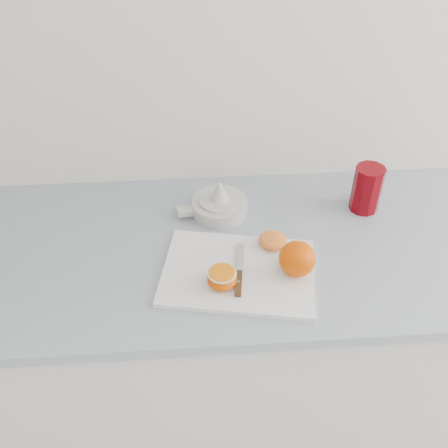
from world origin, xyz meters
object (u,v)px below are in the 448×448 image
Objects in this scene: citrus_juicer at (219,204)px; half_orange at (222,278)px; red_tumbler at (366,190)px; cutting_board at (238,272)px; counter at (280,345)px.

half_orange is at bearing -92.45° from citrus_juicer.
citrus_juicer is at bearing 87.55° from half_orange.
citrus_juicer is at bearing 178.48° from red_tumbler.
half_orange reaches higher than cutting_board.
red_tumbler is at bearing -1.52° from citrus_juicer.
red_tumbler is (0.22, 0.12, 0.50)m from counter.
cutting_board is 5.19× the size of half_orange.
citrus_juicer reaches higher than cutting_board.
half_orange reaches higher than counter.
red_tumbler is (0.41, 0.28, 0.03)m from half_orange.
red_tumbler reaches higher than cutting_board.
red_tumbler is at bearing 33.69° from half_orange.
citrus_juicer is at bearing 97.09° from cutting_board.
cutting_board is 1.84× the size of citrus_juicer.
red_tumbler is at bearing 31.84° from cutting_board.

